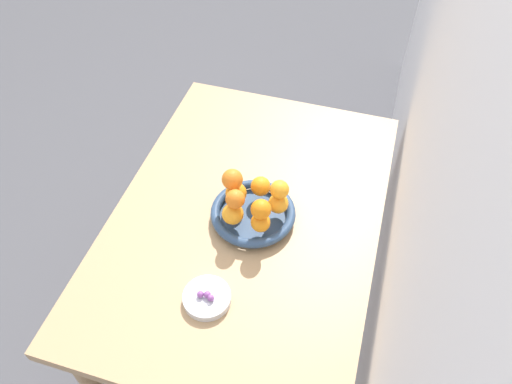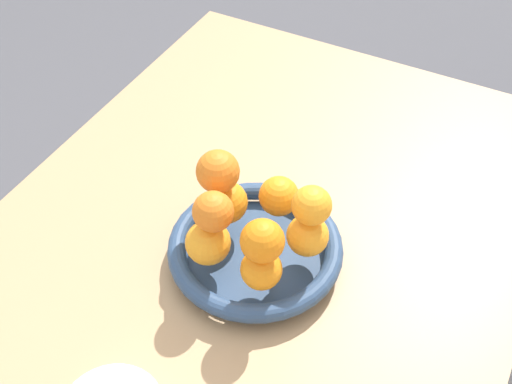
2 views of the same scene
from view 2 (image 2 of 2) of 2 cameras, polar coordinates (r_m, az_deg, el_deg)
dining_table at (r=0.99m, az=-0.98°, el=-8.43°), size 1.10×0.76×0.74m
fruit_bowl at (r=0.89m, az=-0.06°, el=-5.14°), size 0.24×0.24×0.04m
orange_0 at (r=0.90m, az=2.04°, el=-0.37°), size 0.06×0.06×0.06m
orange_1 at (r=0.89m, az=-2.68°, el=-0.91°), size 0.06×0.06×0.06m
orange_2 at (r=0.84m, az=-4.29°, el=-4.51°), size 0.06×0.06×0.06m
orange_3 at (r=0.82m, az=0.48°, el=-6.88°), size 0.05×0.05×0.05m
orange_4 at (r=0.85m, az=4.61°, el=-3.87°), size 0.06×0.06×0.06m
orange_5 at (r=0.80m, az=-3.84°, el=-1.75°), size 0.05×0.05×0.05m
orange_6 at (r=0.81m, az=4.97°, el=-1.20°), size 0.05×0.05×0.05m
orange_7 at (r=0.77m, az=0.57°, el=-4.37°), size 0.06×0.06×0.06m
orange_8 at (r=0.85m, az=-3.41°, el=1.84°), size 0.06×0.06×0.06m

